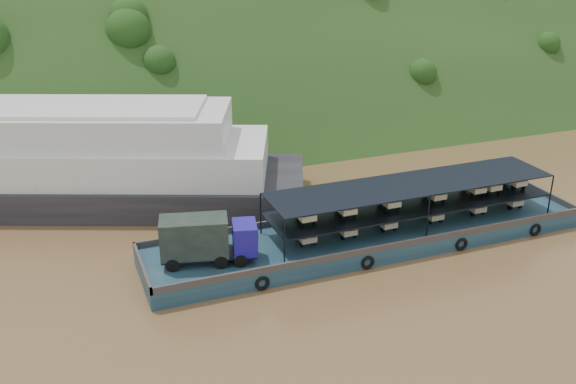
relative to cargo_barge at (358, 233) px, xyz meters
name	(u,v)px	position (x,y,z in m)	size (l,w,h in m)	color
ground	(325,239)	(-1.84, 2.00, -1.14)	(160.00, 160.00, 0.00)	brown
hillside	(209,121)	(-1.84, 38.00, -1.14)	(140.00, 28.00, 28.00)	#193212
cargo_barge	(358,233)	(0.00, 0.00, 0.00)	(35.00, 7.18, 4.56)	#122C3F
passenger_ferry	(56,160)	(-20.79, 17.88, 2.68)	(44.48, 26.25, 8.82)	black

